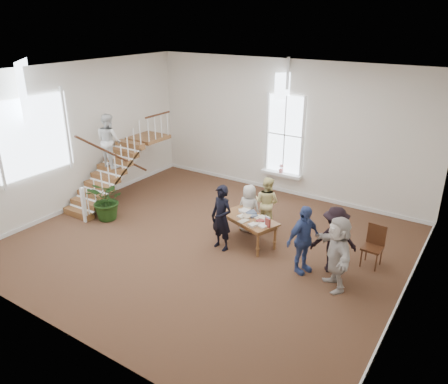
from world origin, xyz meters
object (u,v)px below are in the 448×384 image
Objects in this scene: woman_cluster_c at (337,253)px; woman_cluster_a at (303,240)px; elderly_woman at (249,208)px; side_chair at (374,243)px; floor_plant at (108,200)px; police_officer at (222,218)px; library_table at (249,220)px; woman_cluster_b at (334,240)px; person_yellow at (267,203)px.

woman_cluster_a is at bearing -142.65° from woman_cluster_c.
elderly_woman reaches higher than side_chair.
woman_cluster_c reaches higher than floor_plant.
police_officer is 1.68× the size of side_chair.
side_chair is (3.13, 0.72, -0.08)m from library_table.
library_table is at bearing 14.01° from floor_plant.
woman_cluster_a is 1.86m from side_chair.
woman_cluster_b is (2.83, 0.57, -0.05)m from police_officer.
police_officer is 3.85m from side_chair.
floor_plant reaches higher than side_chair.
person_yellow is (0.30, 0.50, 0.07)m from elderly_woman.
library_table is at bearing 65.49° from police_officer.
person_yellow reaches higher than elderly_woman.
woman_cluster_b is 1.58× the size of side_chair.
police_officer reaches higher than woman_cluster_b.
person_yellow is 2.45m from woman_cluster_a.
person_yellow reaches higher than floor_plant.
library_table is 0.69m from elderly_woman.
woman_cluster_b is 0.95× the size of woman_cluster_c.
police_officer is 1.27m from elderly_woman.
elderly_woman is 0.59m from person_yellow.
side_chair is at bearing -159.64° from woman_cluster_b.
woman_cluster_a is 6.09m from floor_plant.
woman_cluster_c is at bearing 87.86° from woman_cluster_b.
police_officer reaches higher than side_chair.
person_yellow is (0.40, 1.75, -0.11)m from police_officer.
woman_cluster_b reaches higher than side_chair.
police_officer reaches higher than floor_plant.
police_officer is (-0.45, -0.66, 0.22)m from library_table.
elderly_woman is 3.48m from side_chair.
elderly_woman is at bearing 22.88° from floor_plant.
woman_cluster_c is 1.55m from side_chair.
elderly_woman is (-0.35, 0.59, 0.03)m from library_table.
woman_cluster_c is at bearing 2.69° from floor_plant.
floor_plant is at bearing 115.99° from woman_cluster_a.
woman_cluster_c is at bearing -81.51° from woman_cluster_a.
person_yellow is at bearing -121.64° from elderly_woman.
person_yellow is 2.71m from woman_cluster_b.
police_officer reaches higher than library_table.
person_yellow is 0.88× the size of woman_cluster_c.
side_chair is (7.40, 1.78, -0.03)m from floor_plant.
side_chair is at bearing 30.95° from police_officer.
police_officer is 2.89m from woman_cluster_b.
floor_plant is 1.19× the size of side_chair.
woman_cluster_b is 0.72m from woman_cluster_c.
woman_cluster_c is at bearing 3.25° from library_table.
person_yellow is 1.47× the size of side_chair.
police_officer is 3.86m from floor_plant.
woman_cluster_a is (2.23, 0.12, -0.03)m from police_officer.
woman_cluster_b is at bearing 8.35° from floor_plant.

